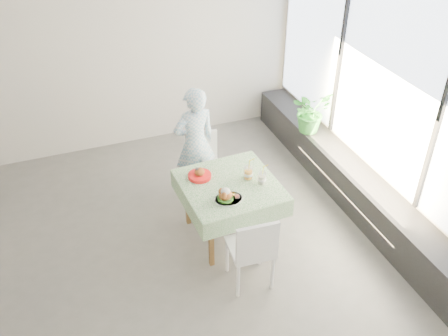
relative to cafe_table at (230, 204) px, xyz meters
name	(u,v)px	position (x,y,z in m)	size (l,w,h in m)	color
floor	(138,256)	(-1.10, 0.02, -0.46)	(6.00, 6.00, 0.00)	#585653
ceiling	(105,8)	(-1.10, 0.02, 2.34)	(6.00, 6.00, 0.00)	white
wall_back	(87,59)	(-1.10, 2.52, 0.94)	(6.00, 0.02, 2.80)	silver
wall_right	(383,102)	(1.90, 0.02, 0.94)	(0.02, 5.00, 2.80)	silver
window_pane	(385,82)	(1.87, 0.02, 1.19)	(0.01, 4.80, 2.18)	#D1E0F9
window_ledge	(354,186)	(1.70, 0.02, -0.21)	(0.40, 4.80, 0.50)	black
cafe_table	(230,204)	(0.00, 0.00, 0.00)	(1.08, 1.08, 0.74)	brown
chair_far	(205,178)	(-0.02, 0.84, -0.20)	(0.46, 0.46, 0.86)	white
chair_near	(250,261)	(-0.07, -0.76, -0.18)	(0.46, 0.46, 0.92)	white
diner	(195,143)	(-0.10, 0.93, 0.29)	(0.55, 0.36, 1.50)	#89BDDB
main_dish	(227,196)	(-0.14, -0.26, 0.33)	(0.31, 0.31, 0.16)	white
juice_cup_orange	(248,173)	(0.23, 0.02, 0.35)	(0.10, 0.10, 0.29)	white
juice_cup_lemonade	(262,178)	(0.34, -0.11, 0.34)	(0.10, 0.10, 0.27)	white
second_dish	(200,175)	(-0.27, 0.24, 0.32)	(0.26, 0.26, 0.13)	red
potted_plant	(311,111)	(1.62, 1.09, 0.34)	(0.54, 0.47, 0.60)	#33802A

